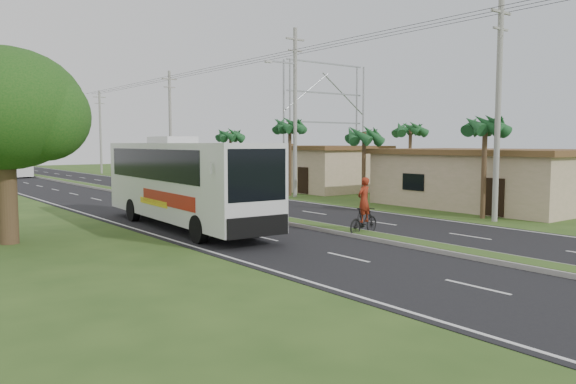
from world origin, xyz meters
TOP-DOWN VIEW (x-y plane):
  - ground at (0.00, 0.00)m, footprint 180.00×180.00m
  - road_asphalt at (0.00, 20.00)m, footprint 14.00×160.00m
  - median_strip at (0.00, 20.00)m, footprint 1.20×160.00m
  - lane_edge_left at (-6.70, 20.00)m, footprint 0.12×160.00m
  - lane_edge_right at (6.70, 20.00)m, footprint 0.12×160.00m
  - shop_near at (14.00, 6.00)m, footprint 8.60×12.60m
  - shop_mid at (14.00, 22.00)m, footprint 7.60×10.60m
  - shop_far at (14.00, 36.00)m, footprint 8.60×11.60m
  - palm_verge_a at (9.00, 3.00)m, footprint 2.40×2.40m
  - palm_verge_b at (9.40, 12.00)m, footprint 2.40×2.40m
  - palm_verge_c at (8.80, 19.00)m, footprint 2.40×2.40m
  - palm_verge_d at (9.30, 28.00)m, footprint 2.40×2.40m
  - palm_behind_shop at (17.50, 15.00)m, footprint 2.40×2.40m
  - shade_tree at (-12.11, 10.02)m, footprint 6.30×6.00m
  - utility_pole_a at (8.50, 2.00)m, footprint 1.60×0.28m
  - utility_pole_b at (8.47, 18.00)m, footprint 3.20×0.28m
  - utility_pole_c at (8.50, 38.00)m, footprint 1.60×0.28m
  - utility_pole_d at (8.50, 58.00)m, footprint 1.60×0.28m
  - billboard_lattice at (22.00, 30.00)m, footprint 10.18×1.18m
  - coach_bus_main at (-4.73, 9.57)m, footprint 3.47×13.11m
  - coach_bus_far at (-2.73, 58.92)m, footprint 3.67×12.53m
  - motorcyclist at (0.32, 3.02)m, footprint 2.01×0.88m

SIDE VIEW (x-z plane):
  - ground at x=0.00m, z-range 0.00..0.00m
  - lane_edge_left at x=-6.70m, z-range 0.00..0.00m
  - lane_edge_right at x=6.70m, z-range 0.00..0.00m
  - road_asphalt at x=0.00m, z-range 0.00..0.02m
  - median_strip at x=0.00m, z-range 0.01..0.20m
  - motorcyclist at x=0.32m, z-range -0.34..2.11m
  - shop_near at x=14.00m, z-range 0.02..3.54m
  - shop_mid at x=14.00m, z-range 0.02..3.69m
  - shop_far at x=14.00m, z-range 0.02..3.84m
  - coach_bus_far at x=-2.73m, z-range 0.24..3.84m
  - coach_bus_main at x=-4.73m, z-range 0.21..4.40m
  - palm_verge_b at x=9.40m, z-range 1.83..6.88m
  - palm_verge_d at x=9.30m, z-range 1.92..7.17m
  - palm_verge_a at x=9.00m, z-range 2.02..7.47m
  - palm_behind_shop at x=17.50m, z-range 2.11..7.76m
  - shade_tree at x=-12.11m, z-range 1.26..8.80m
  - palm_verge_c at x=8.80m, z-range 2.20..8.05m
  - utility_pole_d at x=8.50m, z-range 0.17..10.67m
  - utility_pole_a at x=8.50m, z-range 0.17..11.17m
  - utility_pole_c at x=8.50m, z-range 0.17..11.17m
  - utility_pole_b at x=8.47m, z-range 0.26..12.26m
  - billboard_lattice at x=22.00m, z-range 0.79..12.86m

